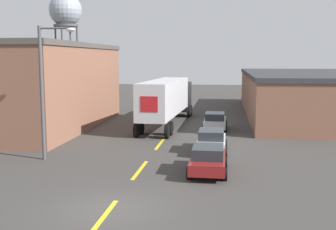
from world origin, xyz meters
TOP-DOWN VIEW (x-y plane):
  - ground_plane at (0.00, 0.00)m, footprint 160.00×160.00m
  - road_centerline at (0.00, 5.97)m, footprint 0.20×17.68m
  - warehouse_left at (-11.98, 18.60)m, footprint 10.72×18.65m
  - warehouse_right at (13.68, 30.08)m, footprint 14.11×28.74m
  - semi_truck at (-0.62, 21.49)m, footprint 3.36×14.88m
  - parked_car_right_mid at (3.64, 10.90)m, footprint 1.99×4.13m
  - parked_car_right_far at (3.64, 19.41)m, footprint 1.99×4.13m
  - parked_car_right_near at (3.64, 5.84)m, footprint 1.99×4.13m
  - water_tower at (-20.11, 47.77)m, footprint 5.00×5.00m
  - street_lamp at (-5.83, 7.53)m, footprint 2.24×0.32m

SIDE VIEW (x-z plane):
  - ground_plane at x=0.00m, z-range 0.00..0.00m
  - road_centerline at x=0.00m, z-range 0.00..0.01m
  - parked_car_right_mid at x=3.64m, z-range 0.03..1.46m
  - parked_car_right_far at x=3.64m, z-range 0.03..1.46m
  - parked_car_right_near at x=3.64m, z-range 0.03..1.46m
  - warehouse_right at x=13.68m, z-range 0.00..4.51m
  - semi_truck at x=-0.62m, z-range 0.42..4.50m
  - warehouse_left at x=-11.98m, z-range 0.01..7.19m
  - street_lamp at x=-5.83m, z-range 0.61..8.38m
  - water_tower at x=-20.11m, z-range 5.10..20.87m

